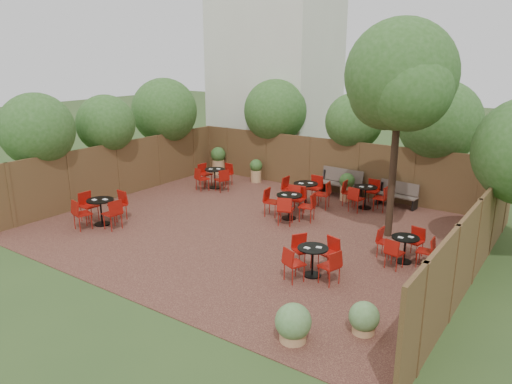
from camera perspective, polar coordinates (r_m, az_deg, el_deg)
The scene contains 13 objects.
ground at distance 14.36m, azimuth -0.13°, elevation -4.49°, with size 80.00×80.00×0.00m, color #354F23.
courtyard_paving at distance 14.36m, azimuth -0.13°, elevation -4.45°, with size 12.00×10.00×0.02m, color #3A1C18.
fence_back at distance 18.22m, azimuth 8.98°, elevation 3.05°, with size 12.00×0.08×2.00m, color #4F351D.
fence_left at distance 18.06m, azimuth -15.91°, elevation 2.51°, with size 0.08×10.00×2.00m, color #4F351D.
fence_right at distance 11.84m, azimuth 24.46°, elevation -5.41°, with size 0.08×10.00×2.00m, color #4F351D.
neighbour_building at distance 22.62m, azimuth 2.28°, elevation 13.41°, with size 5.00×4.00×8.00m, color silver.
overhang_foliage at distance 16.81m, azimuth 2.99°, elevation 8.23°, with size 15.84×10.86×2.77m.
courtyard_tree at distance 13.50m, azimuth 16.59°, elevation 12.35°, with size 2.99×2.93×5.95m.
park_bench_left at distance 17.78m, azimuth 9.97°, elevation 1.13°, with size 1.64×0.59×1.00m.
park_bench_right at distance 17.04m, azimuth 16.40°, elevation -0.22°, with size 1.40×0.57×0.84m.
bistro_tables at distance 15.12m, azimuth 1.84°, elevation -1.58°, with size 9.96×7.71×0.93m.
planters at distance 17.26m, azimuth 5.49°, elevation 1.08°, with size 11.51×4.15×1.17m.
low_shrubs at distance 9.72m, azimuth 12.28°, elevation -13.29°, with size 2.43×4.13×0.72m.
Camera 1 is at (7.75, -10.99, 5.04)m, focal length 33.89 mm.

